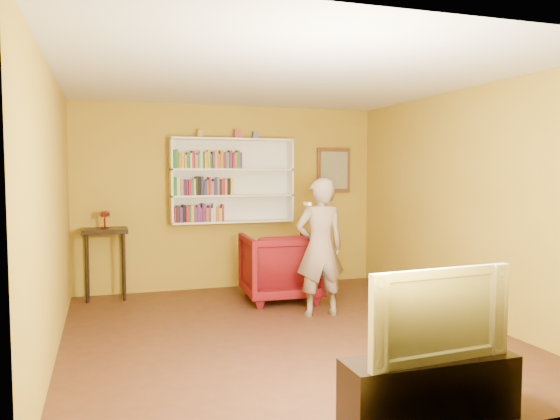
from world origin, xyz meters
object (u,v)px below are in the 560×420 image
object	(u,v)px
tv_cabinet	(429,389)
television	(431,312)
armchair	(280,267)
ruby_lustre	(105,216)
person	(320,247)
bookshelf	(232,181)
console_table	(105,241)

from	to	relation	value
tv_cabinet	television	distance (m)	0.54
armchair	tv_cabinet	xyz separation A→B (m)	(-0.11, -3.72, -0.23)
ruby_lustre	television	bearing A→B (deg)	-64.77
armchair	tv_cabinet	world-z (taller)	armchair
ruby_lustre	person	bearing A→B (deg)	-34.57
bookshelf	armchair	bearing A→B (deg)	-64.79
tv_cabinet	ruby_lustre	bearing A→B (deg)	115.23
bookshelf	console_table	bearing A→B (deg)	-174.91
person	television	distance (m)	2.83
bookshelf	television	world-z (taller)	bookshelf
console_table	bookshelf	bearing A→B (deg)	5.09
bookshelf	television	distance (m)	4.74
armchair	television	world-z (taller)	television
armchair	person	bearing A→B (deg)	106.47
tv_cabinet	person	bearing A→B (deg)	83.44
person	television	size ratio (longest dim) A/B	1.49
television	tv_cabinet	bearing A→B (deg)	-4.71
console_table	armchair	distance (m)	2.39
bookshelf	armchair	size ratio (longest dim) A/B	1.80
person	tv_cabinet	bearing A→B (deg)	85.57
bookshelf	television	xyz separation A→B (m)	(0.33, -4.66, -0.83)
armchair	television	size ratio (longest dim) A/B	0.90
console_table	ruby_lustre	size ratio (longest dim) A/B	4.09
bookshelf	tv_cabinet	bearing A→B (deg)	-85.96
bookshelf	ruby_lustre	size ratio (longest dim) A/B	7.62
bookshelf	tv_cabinet	world-z (taller)	bookshelf
console_table	tv_cabinet	xyz separation A→B (m)	(2.12, -4.50, -0.58)
console_table	television	xyz separation A→B (m)	(2.12, -4.50, -0.03)
person	television	world-z (taller)	person
console_table	television	world-z (taller)	television
ruby_lustre	person	xyz separation A→B (m)	(2.44, -1.68, -0.31)
bookshelf	armchair	distance (m)	1.54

